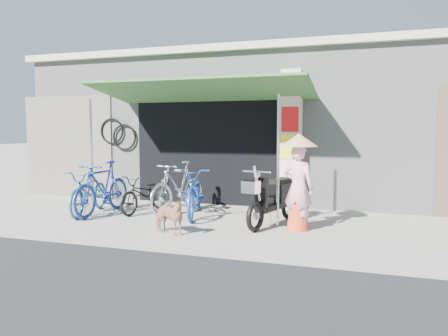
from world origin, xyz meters
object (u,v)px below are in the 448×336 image
(bike_black, at_px, (145,194))
(bike_navy, at_px, (195,192))
(moped, at_px, (274,199))
(nun, at_px, (298,182))
(bike_blue, at_px, (102,188))
(street_dog, at_px, (168,216))
(bike_silver, at_px, (178,187))
(bike_teal, at_px, (89,192))

(bike_black, relative_size, bike_navy, 0.79)
(moped, relative_size, nun, 1.09)
(bike_blue, distance_m, bike_navy, 1.92)
(bike_navy, bearing_deg, street_dog, -100.15)
(bike_blue, relative_size, bike_silver, 1.00)
(nun, bearing_deg, moped, -16.56)
(bike_blue, xyz_separation_m, nun, (4.02, -0.17, 0.29))
(bike_black, distance_m, bike_navy, 1.15)
(bike_black, bearing_deg, nun, -1.35)
(bike_navy, bearing_deg, bike_silver, 135.97)
(bike_black, height_order, moped, moped)
(street_dog, height_order, nun, nun)
(bike_teal, distance_m, bike_black, 1.14)
(bike_blue, relative_size, nun, 1.08)
(bike_teal, height_order, bike_black, bike_teal)
(bike_teal, bearing_deg, bike_navy, -0.41)
(moped, bearing_deg, bike_navy, -174.16)
(bike_silver, relative_size, nun, 1.08)
(moped, bearing_deg, bike_black, -171.22)
(bike_silver, height_order, bike_navy, bike_silver)
(bike_navy, relative_size, nun, 1.14)
(bike_teal, height_order, nun, nun)
(bike_blue, xyz_separation_m, bike_navy, (1.88, 0.42, -0.05))
(bike_teal, relative_size, nun, 1.04)
(bike_teal, xyz_separation_m, moped, (3.83, 0.18, 0.02))
(bike_blue, relative_size, street_dog, 2.52)
(bike_silver, xyz_separation_m, moped, (2.15, -0.53, -0.07))
(bike_blue, bearing_deg, bike_silver, 27.96)
(bike_blue, xyz_separation_m, bike_black, (0.73, 0.47, -0.15))
(moped, distance_m, nun, 0.68)
(bike_blue, height_order, bike_navy, bike_blue)
(bike_teal, distance_m, moped, 3.84)
(nun, bearing_deg, bike_navy, 1.35)
(bike_silver, xyz_separation_m, nun, (2.63, -0.85, 0.29))
(bike_blue, distance_m, bike_silver, 1.55)
(bike_black, xyz_separation_m, street_dog, (1.30, -1.62, -0.09))
(bike_teal, height_order, bike_silver, bike_silver)
(bike_black, distance_m, moped, 2.83)
(bike_black, distance_m, bike_silver, 0.72)
(bike_blue, relative_size, bike_navy, 0.95)
(street_dog, bearing_deg, bike_navy, 25.20)
(bike_teal, height_order, bike_blue, bike_blue)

